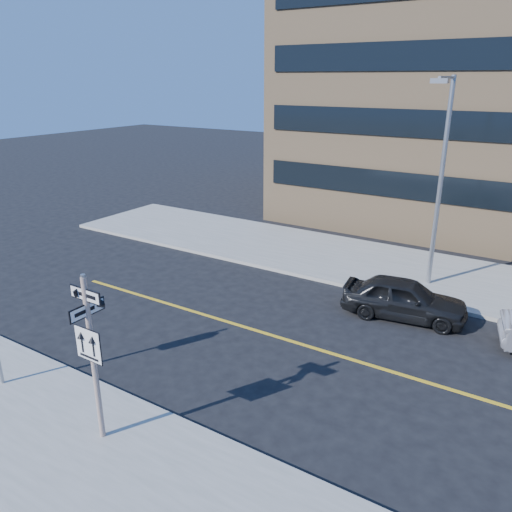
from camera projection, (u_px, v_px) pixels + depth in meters
The scene contains 5 objects.
ground at pixel (175, 388), 13.70m from camera, with size 120.00×120.00×0.00m, color black.
sign_pole at pixel (92, 350), 10.88m from camera, with size 0.92×0.92×4.06m.
parked_car_a at pixel (404, 298), 17.53m from camera, with size 4.27×1.72×1.45m, color black.
streetlight_a at pixel (441, 171), 18.62m from camera, with size 0.55×2.25×8.00m.
building_brick at pixel (473, 61), 29.52m from camera, with size 18.00×18.00×18.00m, color tan.
Camera 1 is at (8.16, -8.65, 8.04)m, focal length 35.00 mm.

